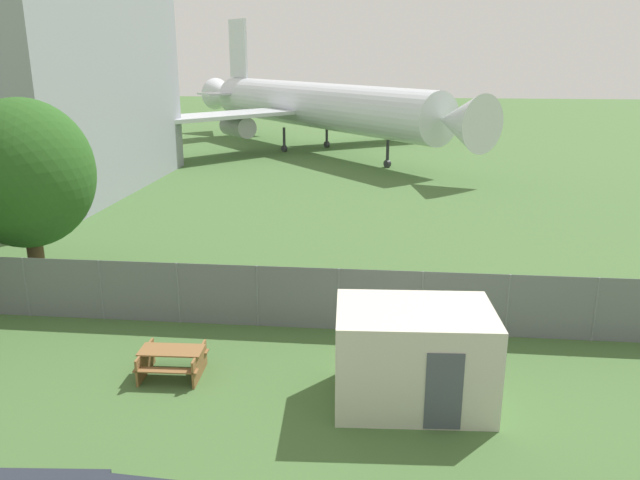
# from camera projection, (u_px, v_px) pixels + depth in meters

# --- Properties ---
(perimeter_fence) EXTENTS (56.07, 0.07, 2.01)m
(perimeter_fence) POSITION_uv_depth(u_px,v_px,m) (339.00, 299.00, 19.22)
(perimeter_fence) COLOR slate
(perimeter_fence) RESTS_ON ground
(airplane) EXTENTS (27.87, 31.61, 11.68)m
(airplane) POSITION_uv_depth(u_px,v_px,m) (312.00, 105.00, 54.32)
(airplane) COLOR silver
(airplane) RESTS_ON ground
(portable_cabin) EXTENTS (3.90, 2.75, 2.44)m
(portable_cabin) POSITION_uv_depth(u_px,v_px,m) (414.00, 356.00, 15.15)
(portable_cabin) COLOR beige
(portable_cabin) RESTS_ON ground
(picnic_bench_near_cabin) EXTENTS (1.73, 1.47, 0.76)m
(picnic_bench_near_cabin) POSITION_uv_depth(u_px,v_px,m) (172.00, 359.00, 16.59)
(picnic_bench_near_cabin) COLOR brown
(picnic_bench_near_cabin) RESTS_ON ground
(tree_left_of_cabin) EXTENTS (4.78, 4.78, 6.88)m
(tree_left_of_cabin) POSITION_uv_depth(u_px,v_px,m) (25.00, 174.00, 21.85)
(tree_left_of_cabin) COLOR #4C3823
(tree_left_of_cabin) RESTS_ON ground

